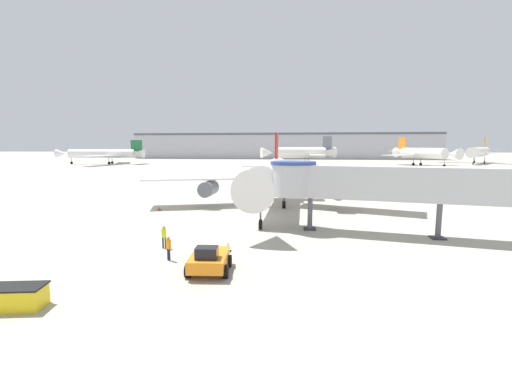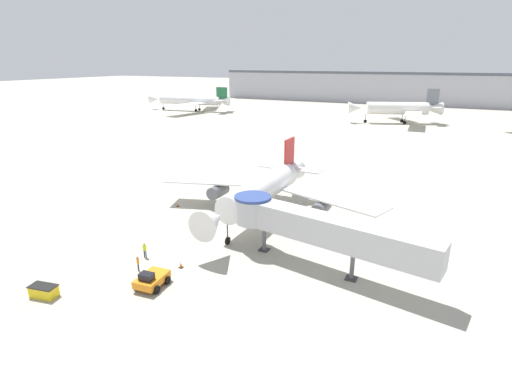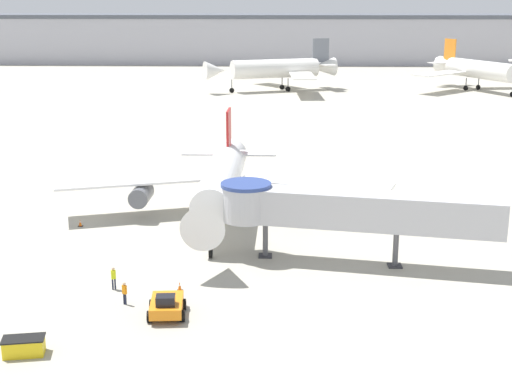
# 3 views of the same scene
# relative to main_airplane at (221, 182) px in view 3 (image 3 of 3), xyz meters

# --- Properties ---
(ground_plane) EXTENTS (800.00, 800.00, 0.00)m
(ground_plane) POSITION_rel_main_airplane_xyz_m (-2.90, -3.81, -3.97)
(ground_plane) COLOR #A8A393
(main_airplane) EXTENTS (32.94, 26.30, 9.37)m
(main_airplane) POSITION_rel_main_airplane_xyz_m (0.00, 0.00, 0.00)
(main_airplane) COLOR white
(main_airplane) RESTS_ON ground_plane
(jet_bridge) EXTENTS (22.09, 7.06, 6.16)m
(jet_bridge) POSITION_rel_main_airplane_xyz_m (10.19, -10.14, 0.51)
(jet_bridge) COLOR #B7B7BC
(jet_bridge) RESTS_ON ground_plane
(pushback_tug_orange) EXTENTS (2.68, 3.44, 1.76)m
(pushback_tug_orange) POSITION_rel_main_airplane_xyz_m (-2.07, -20.59, -3.19)
(pushback_tug_orange) COLOR orange
(pushback_tug_orange) RESTS_ON ground_plane
(service_container_yellow) EXTENTS (2.67, 1.70, 1.09)m
(service_container_yellow) POSITION_rel_main_airplane_xyz_m (-9.77, -26.15, -3.42)
(service_container_yellow) COLOR yellow
(service_container_yellow) RESTS_ON ground_plane
(traffic_cone_port_wing) EXTENTS (0.42, 0.42, 0.69)m
(traffic_cone_port_wing) POSITION_rel_main_airplane_xyz_m (-13.05, -1.61, -3.64)
(traffic_cone_port_wing) COLOR black
(traffic_cone_port_wing) RESTS_ON ground_plane
(traffic_cone_near_nose) EXTENTS (0.44, 0.44, 0.73)m
(traffic_cone_near_nose) POSITION_rel_main_airplane_xyz_m (-1.77, -16.39, -3.62)
(traffic_cone_near_nose) COLOR black
(traffic_cone_near_nose) RESTS_ON ground_plane
(ground_crew_marshaller) EXTENTS (0.38, 0.29, 1.73)m
(ground_crew_marshaller) POSITION_rel_main_airplane_xyz_m (-6.60, -16.23, -2.97)
(ground_crew_marshaller) COLOR #1E2338
(ground_crew_marshaller) RESTS_ON ground_plane
(ground_crew_wing_walker) EXTENTS (0.36, 0.33, 1.65)m
(ground_crew_wing_walker) POSITION_rel_main_airplane_xyz_m (-5.26, -18.82, -3.02)
(ground_crew_wing_walker) COLOR #1E2338
(ground_crew_wing_walker) RESTS_ON ground_plane
(background_jet_orange_tail) EXTENTS (30.88, 29.14, 11.08)m
(background_jet_orange_tail) POSITION_rel_main_airplane_xyz_m (50.47, 98.90, 0.88)
(background_jet_orange_tail) COLOR white
(background_jet_orange_tail) RESTS_ON ground_plane
(background_jet_gray_tail) EXTENTS (30.34, 31.76, 11.49)m
(background_jet_gray_tail) POSITION_rel_main_airplane_xyz_m (5.05, 97.90, 1.05)
(background_jet_gray_tail) COLOR white
(background_jet_gray_tail) RESTS_ON ground_plane
(terminal_building) EXTENTS (178.52, 24.95, 15.24)m
(terminal_building) POSITION_rel_main_airplane_xyz_m (-5.96, 171.19, 3.66)
(terminal_building) COLOR #A8A8B2
(terminal_building) RESTS_ON ground_plane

